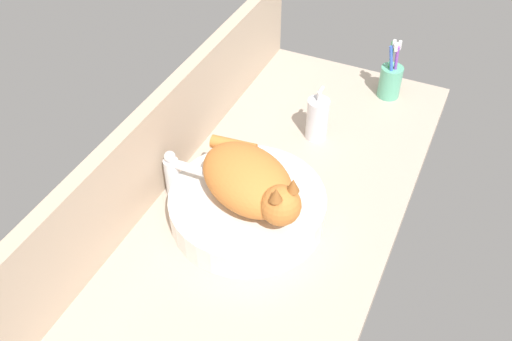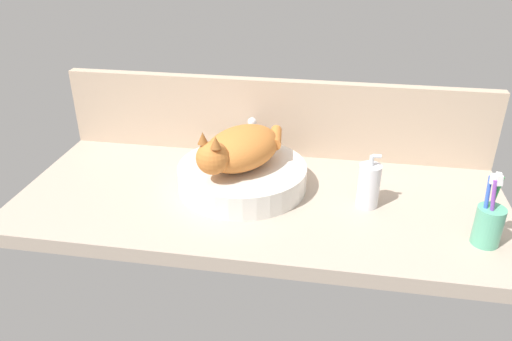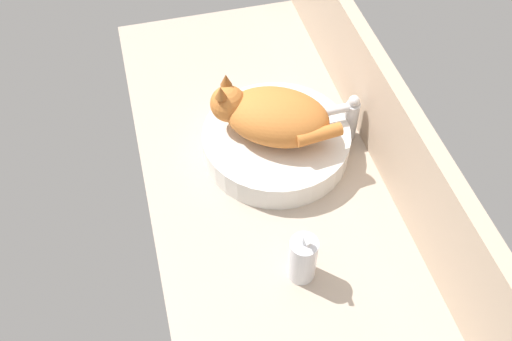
# 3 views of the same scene
# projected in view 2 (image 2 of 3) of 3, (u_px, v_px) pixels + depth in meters

# --- Properties ---
(ground_plane) EXTENTS (1.34, 0.60, 0.04)m
(ground_plane) POSITION_uv_depth(u_px,v_px,m) (260.00, 201.00, 1.40)
(ground_plane) COLOR #B2A08E
(backsplash_panel) EXTENTS (1.34, 0.04, 0.25)m
(backsplash_panel) POSITION_uv_depth(u_px,v_px,m) (275.00, 117.00, 1.58)
(backsplash_panel) COLOR tan
(backsplash_panel) RESTS_ON ground_plane
(sink_basin) EXTENTS (0.36, 0.36, 0.07)m
(sink_basin) POSITION_uv_depth(u_px,v_px,m) (242.00, 176.00, 1.42)
(sink_basin) COLOR silver
(sink_basin) RESTS_ON ground_plane
(cat) EXTENTS (0.27, 0.30, 0.14)m
(cat) POSITION_uv_depth(u_px,v_px,m) (239.00, 149.00, 1.36)
(cat) COLOR #CC7533
(cat) RESTS_ON sink_basin
(faucet) EXTENTS (0.04, 0.12, 0.14)m
(faucet) POSITION_uv_depth(u_px,v_px,m) (252.00, 138.00, 1.56)
(faucet) COLOR silver
(faucet) RESTS_ON ground_plane
(soap_dispenser) EXTENTS (0.06, 0.06, 0.15)m
(soap_dispenser) POSITION_uv_depth(u_px,v_px,m) (369.00, 185.00, 1.32)
(soap_dispenser) COLOR silver
(soap_dispenser) RESTS_ON ground_plane
(toothbrush_cup) EXTENTS (0.07, 0.07, 0.19)m
(toothbrush_cup) POSITION_uv_depth(u_px,v_px,m) (488.00, 224.00, 1.17)
(toothbrush_cup) COLOR #5BB28E
(toothbrush_cup) RESTS_ON ground_plane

